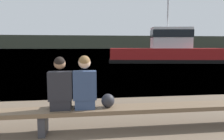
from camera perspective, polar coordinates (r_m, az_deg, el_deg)
The scene contains 7 objects.
water_surface at distance 126.30m, azimuth -8.05°, elevation 5.54°, with size 240.00×240.00×0.00m, color #426B8E.
far_shoreline at distance 131.27m, azimuth -8.07°, elevation 7.21°, with size 600.00×12.00×7.51m, color #424738.
bench_main at distance 4.06m, azimuth -17.61°, elevation -10.88°, with size 8.77×0.46×0.43m.
person_left at distance 3.91m, azimuth -13.32°, elevation -4.33°, with size 0.40×0.38×0.93m.
person_right at distance 3.88m, azimuth -7.15°, elevation -4.00°, with size 0.40×0.38×0.95m.
shopping_bag at distance 3.99m, azimuth -1.07°, elevation -8.00°, with size 0.24×0.22×0.25m.
tugboat_red at distance 21.19m, azimuth 14.05°, elevation 4.71°, with size 10.81×4.66×6.03m.
Camera 1 is at (0.50, -1.03, 1.54)m, focal length 35.00 mm.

